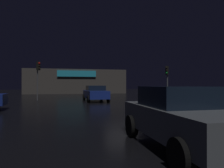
% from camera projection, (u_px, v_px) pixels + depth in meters
% --- Properties ---
extents(ground_plane, '(120.00, 120.00, 0.00)m').
position_uv_depth(ground_plane, '(123.00, 107.00, 15.08)').
color(ground_plane, black).
extents(store_building, '(18.35, 6.31, 4.45)m').
position_uv_depth(store_building, '(76.00, 82.00, 39.57)').
color(store_building, '#4C4742').
rests_on(store_building, ground).
extents(traffic_signal_opposite, '(0.41, 0.43, 4.00)m').
position_uv_depth(traffic_signal_opposite, '(38.00, 71.00, 21.13)').
color(traffic_signal_opposite, '#595B60').
rests_on(traffic_signal_opposite, ground).
extents(traffic_signal_cross_right, '(0.42, 0.42, 3.83)m').
position_uv_depth(traffic_signal_cross_right, '(167.00, 76.00, 24.29)').
color(traffic_signal_cross_right, '#595B60').
rests_on(traffic_signal_cross_right, ground).
extents(car_near, '(2.08, 4.19, 1.57)m').
position_uv_depth(car_near, '(182.00, 116.00, 5.31)').
color(car_near, slate).
rests_on(car_near, ground).
extents(car_crossing, '(2.23, 4.59, 1.54)m').
position_uv_depth(car_crossing, '(95.00, 93.00, 20.22)').
color(car_crossing, navy).
rests_on(car_crossing, ground).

